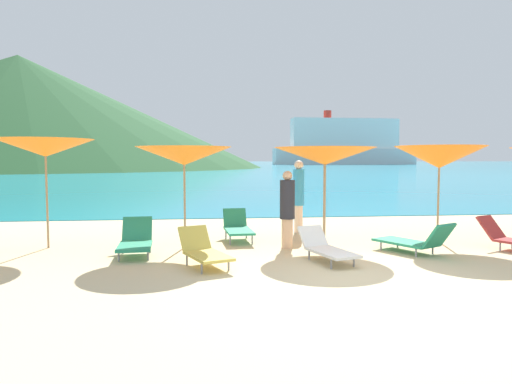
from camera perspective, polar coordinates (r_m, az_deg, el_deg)
name	(u,v)px	position (r m, az deg, el deg)	size (l,w,h in m)	color
ground_plane	(271,215)	(17.16, 1.92, -2.85)	(50.00, 100.00, 0.30)	beige
ocean_water	(209,163)	(234.84, -5.87, 3.55)	(650.00, 440.00, 0.02)	teal
headland_hill	(19,112)	(122.88, -27.18, 8.82)	(113.84, 113.84, 26.20)	#235128
umbrella_2	(45,148)	(10.84, -24.58, 4.97)	(2.11, 2.11, 2.34)	#9E7F59
umbrella_3	(184,156)	(10.03, -8.86, 4.41)	(2.25, 2.25, 2.18)	#9E7F59
umbrella_4	(325,156)	(10.50, 8.51, 4.39)	(2.37, 2.37, 2.18)	#9E7F59
umbrella_5	(439,157)	(11.53, 21.71, 4.02)	(2.15, 2.15, 2.22)	#9E7F59
lounge_chair_2	(204,250)	(8.36, -6.47, -7.17)	(1.03, 1.47, 0.65)	#D8BF4C
lounge_chair_3	(326,248)	(8.78, 8.68, -6.82)	(0.92, 1.55, 0.59)	white
lounge_chair_4	(136,240)	(9.57, -14.64, -5.79)	(0.71, 1.49, 0.70)	#268C66
lounge_chair_7	(415,240)	(9.93, 19.01, -5.68)	(1.29, 1.70, 0.69)	#268C66
lounge_chair_10	(238,227)	(10.92, -2.28, -4.36)	(0.67, 1.48, 0.70)	#268C66
beachgoer_0	(287,207)	(9.91, 3.89, -1.92)	(0.32, 0.32, 1.66)	#DBAA84
beachgoer_2	(299,194)	(12.00, 5.29, -0.19)	(0.29, 0.29, 1.88)	beige
cruise_ship	(344,144)	(181.50, 10.86, 5.82)	(54.90, 9.43, 20.50)	silver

